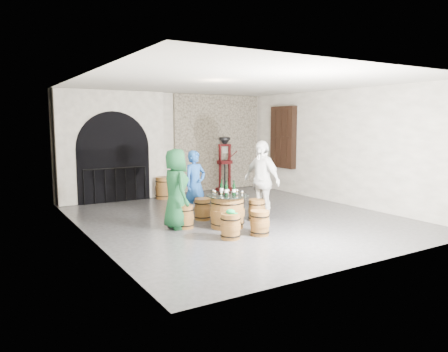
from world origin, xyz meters
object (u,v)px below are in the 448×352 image
barrel_stool_far (203,209)px  wine_bottle_right (222,188)px  barrel_table (227,211)px  barrel_stool_near_right (260,223)px  corking_press (225,160)px  person_green (176,189)px  barrel_stool_left (185,217)px  barrel_stool_near_left (231,226)px  person_blue (195,184)px  person_white (262,181)px  barrel_stool_right (257,210)px  side_barrel (163,188)px  wine_bottle_left (226,189)px  wine_bottle_center (234,189)px

barrel_stool_far → wine_bottle_right: wine_bottle_right is taller
barrel_table → barrel_stool_near_right: bearing=-75.9°
corking_press → person_green: bearing=-134.6°
barrel_table → barrel_stool_left: bearing=152.7°
barrel_stool_left → barrel_stool_far: bearing=34.9°
barrel_stool_near_right → wine_bottle_right: wine_bottle_right is taller
barrel_stool_near_left → person_blue: (0.28, 2.04, 0.56)m
barrel_stool_left → person_white: person_white is taller
barrel_stool_near_right → barrel_stool_far: bearing=100.6°
barrel_stool_right → side_barrel: size_ratio=0.77×
barrel_stool_right → side_barrel: 3.88m
barrel_stool_far → barrel_stool_near_left: size_ratio=1.00×
wine_bottle_right → barrel_stool_far: bearing=96.7°
corking_press → barrel_stool_far: bearing=-129.8°
barrel_stool_far → person_green: bearing=-154.9°
wine_bottle_right → corking_press: 4.88m
person_green → wine_bottle_left: 1.09m
corking_press → side_barrel: bearing=-173.4°
barrel_stool_right → wine_bottle_center: size_ratio=1.56×
wine_bottle_right → barrel_stool_left: bearing=163.7°
person_white → side_barrel: person_white is taller
barrel_stool_right → person_blue: size_ratio=0.31×
barrel_stool_near_right → person_green: size_ratio=0.29×
person_green → barrel_stool_near_left: bearing=-153.5°
person_green → person_blue: bearing=-45.8°
barrel_stool_left → barrel_stool_near_left: same height
barrel_stool_near_right → side_barrel: (-0.03, 4.88, 0.08)m
barrel_table → barrel_stool_far: (-0.11, 0.92, -0.10)m
barrel_table → barrel_stool_near_left: barrel_table is taller
wine_bottle_right → barrel_stool_near_right: bearing=-76.9°
barrel_stool_right → barrel_stool_near_left: same height
person_white → corking_press: 4.39m
wine_bottle_center → person_blue: bearing=101.6°
barrel_stool_left → barrel_stool_near_left: 1.31m
person_white → corking_press: bearing=151.3°
barrel_stool_left → wine_bottle_right: bearing=-16.3°
person_blue → side_barrel: person_blue is taller
barrel_stool_right → person_green: size_ratio=0.29×
person_white → barrel_stool_near_right: bearing=-45.9°
wine_bottle_right → side_barrel: (0.23, 3.78, -0.52)m
person_green → wine_bottle_right: size_ratio=5.33×
barrel_stool_near_left → wine_bottle_right: size_ratio=1.56×
corking_press → barrel_table: bearing=-122.2°
barrel_table → person_blue: (-0.15, 1.22, 0.46)m
person_green → corking_press: 5.21m
barrel_stool_far → barrel_stool_right: size_ratio=1.00×
barrel_stool_left → wine_bottle_center: bearing=-28.5°
barrel_stool_left → person_white: size_ratio=0.27×
person_blue → barrel_stool_near_left: bearing=-108.9°
barrel_table → barrel_stool_far: size_ratio=1.82×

